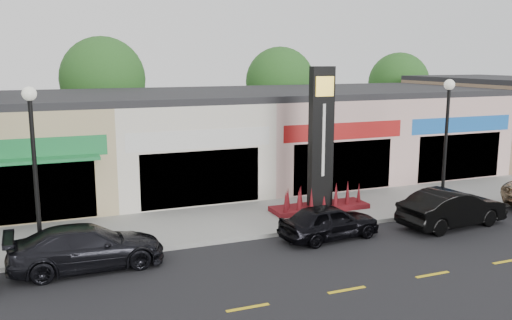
{
  "coord_description": "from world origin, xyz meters",
  "views": [
    {
      "loc": [
        -7.71,
        -15.4,
        6.44
      ],
      "look_at": [
        0.02,
        4.0,
        2.53
      ],
      "focal_mm": 38.0,
      "sensor_mm": 36.0,
      "label": 1
    }
  ],
  "objects_px": {
    "car_dark_sedan": "(87,247)",
    "lamp_east_near": "(446,131)",
    "lamp_west_near": "(34,156)",
    "car_black_sedan": "(329,221)",
    "pylon_sign": "(321,160)",
    "car_black_conv": "(452,208)"
  },
  "relations": [
    {
      "from": "car_dark_sedan",
      "to": "car_black_sedan",
      "type": "bearing_deg",
      "value": -93.34
    },
    {
      "from": "lamp_east_near",
      "to": "car_black_conv",
      "type": "height_order",
      "value": "lamp_east_near"
    },
    {
      "from": "lamp_east_near",
      "to": "car_black_sedan",
      "type": "bearing_deg",
      "value": -167.71
    },
    {
      "from": "pylon_sign",
      "to": "car_black_conv",
      "type": "xyz_separation_m",
      "value": [
        3.91,
        -3.54,
        -1.54
      ]
    },
    {
      "from": "car_dark_sedan",
      "to": "pylon_sign",
      "type": "bearing_deg",
      "value": -75.35
    },
    {
      "from": "car_dark_sedan",
      "to": "lamp_east_near",
      "type": "bearing_deg",
      "value": -87.15
    },
    {
      "from": "pylon_sign",
      "to": "car_black_sedan",
      "type": "bearing_deg",
      "value": -112.34
    },
    {
      "from": "lamp_east_near",
      "to": "car_dark_sedan",
      "type": "height_order",
      "value": "lamp_east_near"
    },
    {
      "from": "lamp_west_near",
      "to": "car_dark_sedan",
      "type": "height_order",
      "value": "lamp_west_near"
    },
    {
      "from": "pylon_sign",
      "to": "car_black_sedan",
      "type": "xyz_separation_m",
      "value": [
        -1.26,
        -3.06,
        -1.63
      ]
    },
    {
      "from": "lamp_west_near",
      "to": "lamp_east_near",
      "type": "bearing_deg",
      "value": 0.0
    },
    {
      "from": "pylon_sign",
      "to": "car_black_conv",
      "type": "bearing_deg",
      "value": -42.18
    },
    {
      "from": "lamp_west_near",
      "to": "car_black_sedan",
      "type": "height_order",
      "value": "lamp_west_near"
    },
    {
      "from": "lamp_west_near",
      "to": "car_dark_sedan",
      "type": "bearing_deg",
      "value": -38.39
    },
    {
      "from": "car_black_sedan",
      "to": "car_black_conv",
      "type": "relative_size",
      "value": 0.84
    },
    {
      "from": "lamp_east_near",
      "to": "car_dark_sedan",
      "type": "relative_size",
      "value": 1.16
    },
    {
      "from": "pylon_sign",
      "to": "car_dark_sedan",
      "type": "xyz_separation_m",
      "value": [
        -9.66,
        -2.76,
        -1.59
      ]
    },
    {
      "from": "car_black_conv",
      "to": "car_dark_sedan",
      "type": "bearing_deg",
      "value": 80.98
    },
    {
      "from": "pylon_sign",
      "to": "car_black_conv",
      "type": "relative_size",
      "value": 1.34
    },
    {
      "from": "lamp_east_near",
      "to": "car_black_conv",
      "type": "xyz_separation_m",
      "value": [
        -1.09,
        -1.84,
        -2.74
      ]
    },
    {
      "from": "pylon_sign",
      "to": "car_dark_sedan",
      "type": "bearing_deg",
      "value": -164.06
    },
    {
      "from": "lamp_east_near",
      "to": "car_black_conv",
      "type": "distance_m",
      "value": 3.48
    }
  ]
}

